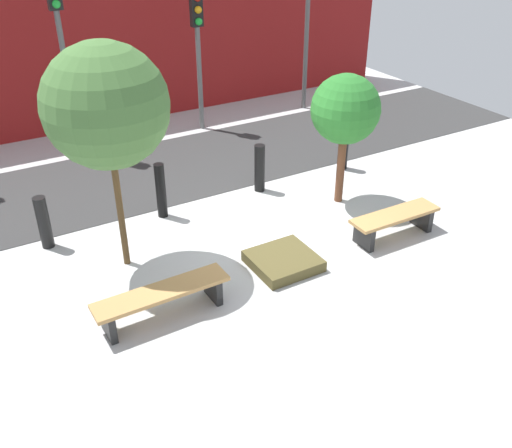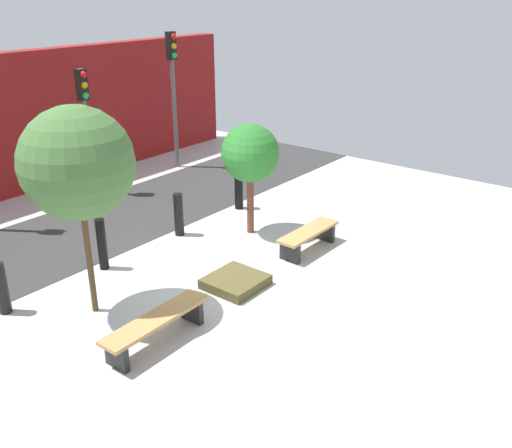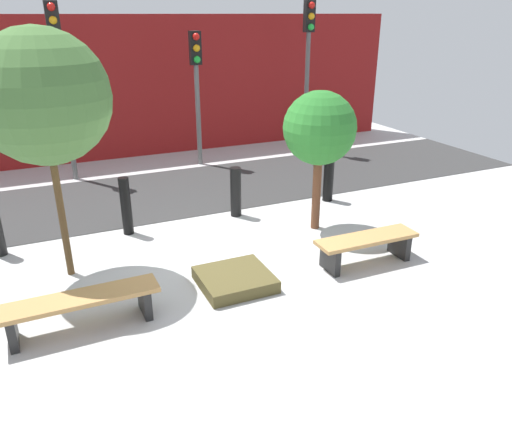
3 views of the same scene
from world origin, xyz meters
name	(u,v)px [view 3 (image 3 of 3)]	position (x,y,z in m)	size (l,w,h in m)	color
ground_plane	(220,267)	(0.00, 0.00, 0.00)	(18.00, 18.00, 0.00)	#B5B5B5
road_strip	(160,194)	(0.00, 3.76, 0.01)	(18.00, 3.22, 0.01)	#323232
building_facade	(121,88)	(0.00, 7.34, 1.83)	(16.20, 0.50, 3.65)	maroon
bench_left	(80,305)	(-2.15, -0.82, 0.33)	(1.96, 0.46, 0.45)	black
bench_right	(366,244)	(2.15, -0.82, 0.33)	(1.68, 0.48, 0.46)	black
planter_bed	(235,280)	(0.00, -0.62, 0.09)	(1.02, 0.98, 0.19)	#4F4625
tree_behind_left_bench	(42,98)	(-2.15, 0.74, 2.64)	(1.81, 1.81, 3.55)	#513B20
tree_behind_right_bench	(320,129)	(2.15, 0.74, 1.84)	(1.27, 1.27, 2.49)	brown
bollard_left	(126,206)	(-1.05, 1.90, 0.53)	(0.18, 0.18, 1.05)	black
bollard_center	(236,192)	(1.05, 1.90, 0.49)	(0.21, 0.21, 0.98)	black
bollard_right	(328,179)	(3.14, 1.90, 0.47)	(0.21, 0.21, 0.94)	black
traffic_light_mid_west	(59,61)	(-1.57, 5.66, 2.70)	(0.28, 0.27, 3.92)	#595959
traffic_light_mid_east	(197,74)	(1.57, 5.66, 2.28)	(0.28, 0.27, 3.28)	#616161
traffic_light_east	(308,51)	(4.71, 5.66, 2.74)	(0.28, 0.27, 3.99)	#545454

